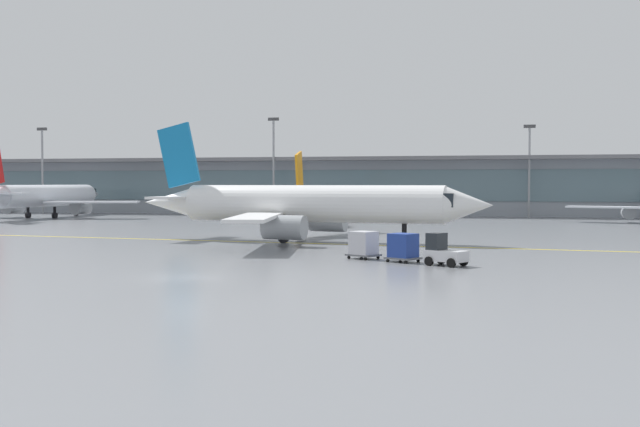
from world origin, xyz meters
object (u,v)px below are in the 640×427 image
cargo_dolly_lead (403,247)px  apron_light_mast_1 (274,162)px  cargo_dolly_trailing (363,244)px  gate_airplane_1 (317,201)px  apron_light_mast_2 (529,167)px  taxiing_regional_jet (309,205)px  gate_airplane_0 (47,196)px  baggage_tug (443,252)px  apron_light_mast_0 (42,167)px

cargo_dolly_lead → apron_light_mast_1: (-30.03, 71.61, 7.66)m
cargo_dolly_trailing → apron_light_mast_1: bearing=140.7°
gate_airplane_1 → apron_light_mast_2: (29.35, 18.00, 5.02)m
taxiing_regional_jet → gate_airplane_0: bearing=148.7°
taxiing_regional_jet → cargo_dolly_lead: size_ratio=12.90×
gate_airplane_0 → baggage_tug: bearing=-132.3°
cargo_dolly_lead → cargo_dolly_trailing: 3.45m
cargo_dolly_trailing → apron_light_mast_1: (-27.03, 69.91, 7.66)m
gate_airplane_0 → apron_light_mast_0: size_ratio=2.21×
taxiing_regional_jet → cargo_dolly_trailing: 17.08m
taxiing_regional_jet → baggage_tug: size_ratio=11.43×
baggage_tug → apron_light_mast_2: 75.10m
gate_airplane_0 → apron_light_mast_2: bearing=-77.2°
gate_airplane_1 → apron_light_mast_1: 21.07m
gate_airplane_1 → cargo_dolly_trailing: bearing=-165.0°
gate_airplane_1 → apron_light_mast_1: apron_light_mast_1 is taller
baggage_tug → taxiing_regional_jet: bearing=155.9°
gate_airplane_1 → cargo_dolly_lead: size_ratio=10.82×
taxiing_regional_jet → apron_light_mast_1: bearing=115.5°
baggage_tug → apron_light_mast_1: size_ratio=0.18×
gate_airplane_1 → apron_light_mast_0: 55.05m
gate_airplane_1 → taxiing_regional_jet: 38.87m
apron_light_mast_1 → apron_light_mast_2: size_ratio=1.12×
cargo_dolly_trailing → apron_light_mast_2: (13.56, 71.08, 6.78)m
gate_airplane_1 → taxiing_regional_jet: (8.10, -38.01, 0.53)m
baggage_tug → cargo_dolly_trailing: baggage_tug is taller
baggage_tug → apron_light_mast_0: bearing=165.6°
apron_light_mast_0 → apron_light_mast_1: apron_light_mast_1 is taller
cargo_dolly_lead → apron_light_mast_0: apron_light_mast_0 is taller
baggage_tug → cargo_dolly_lead: size_ratio=1.13×
apron_light_mast_0 → apron_light_mast_1: (41.36, 1.52, 0.55)m
cargo_dolly_lead → taxiing_regional_jet: bearing=152.1°
apron_light_mast_0 → gate_airplane_1: bearing=-16.2°
apron_light_mast_0 → baggage_tug: bearing=-44.0°
cargo_dolly_trailing → gate_airplane_0: bearing=167.0°
gate_airplane_0 → baggage_tug: gate_airplane_0 is taller
taxiing_regional_jet → cargo_dolly_lead: taxiing_regional_jet is taller
apron_light_mast_0 → apron_light_mast_1: bearing=2.1°
taxiing_regional_jet → cargo_dolly_lead: (10.68, -16.78, -2.30)m
cargo_dolly_lead → apron_light_mast_2: apron_light_mast_2 is taller
gate_airplane_0 → cargo_dolly_trailing: 79.48m
apron_light_mast_0 → apron_light_mast_2: (81.95, 2.69, -0.33)m
cargo_dolly_trailing → baggage_tug: bearing=-0.0°
taxiing_regional_jet → cargo_dolly_trailing: taxiing_regional_jet is taller
taxiing_regional_jet → apron_light_mast_2: size_ratio=2.36×
gate_airplane_1 → cargo_dolly_trailing: (15.79, -53.09, -1.76)m
apron_light_mast_2 → cargo_dolly_trailing: bearing=-100.8°
cargo_dolly_lead → cargo_dolly_trailing: (-3.00, 1.70, 0.00)m
gate_airplane_0 → cargo_dolly_trailing: size_ratio=12.64×
apron_light_mast_0 → apron_light_mast_2: bearing=1.9°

